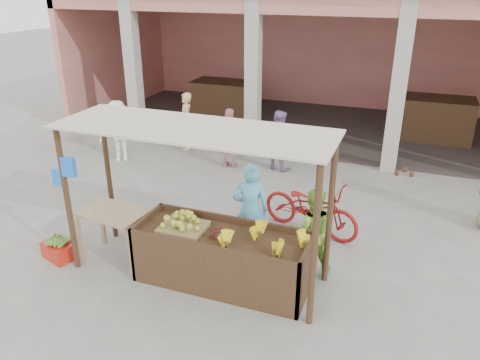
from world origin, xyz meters
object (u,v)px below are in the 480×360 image
at_px(vendor_blue, 250,208).
at_px(motorcycle, 311,206).
at_px(red_crate, 60,250).
at_px(vendor_green, 312,229).
at_px(fruit_stall, 223,259).
at_px(side_table, 114,219).

bearing_deg(vendor_blue, motorcycle, -145.19).
height_order(red_crate, motorcycle, motorcycle).
height_order(vendor_green, motorcycle, vendor_green).
xyz_separation_m(fruit_stall, red_crate, (-2.79, -0.34, -0.26)).
height_order(side_table, vendor_green, vendor_green).
relative_size(side_table, vendor_blue, 0.64).
xyz_separation_m(red_crate, motorcycle, (3.69, 2.32, 0.38)).
bearing_deg(vendor_green, motorcycle, -92.16).
bearing_deg(fruit_stall, vendor_blue, 81.77).
height_order(side_table, motorcycle, motorcycle).
bearing_deg(vendor_green, side_table, -1.11).
xyz_separation_m(vendor_green, motorcycle, (-0.28, 1.19, -0.23)).
bearing_deg(fruit_stall, side_table, 179.52).
relative_size(red_crate, vendor_green, 0.36).
height_order(vendor_blue, motorcycle, vendor_blue).
bearing_deg(vendor_green, vendor_blue, -20.15).
bearing_deg(motorcycle, vendor_blue, 161.04).
distance_m(fruit_stall, vendor_blue, 1.01).
xyz_separation_m(fruit_stall, side_table, (-1.90, 0.02, 0.31)).
xyz_separation_m(fruit_stall, motorcycle, (0.89, 1.98, 0.11)).
height_order(fruit_stall, side_table, side_table).
height_order(fruit_stall, motorcycle, motorcycle).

